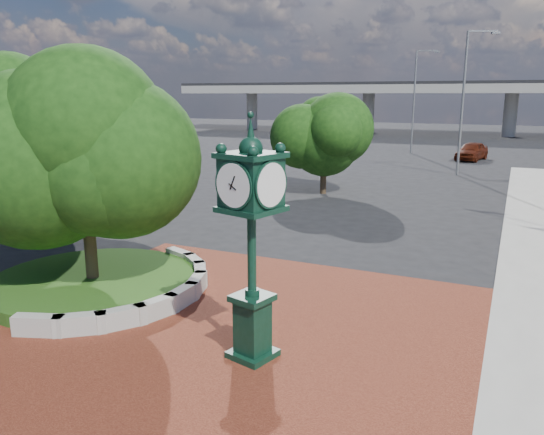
{
  "coord_description": "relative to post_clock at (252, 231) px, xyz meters",
  "views": [
    {
      "loc": [
        6.22,
        -11.47,
        5.76
      ],
      "look_at": [
        0.25,
        1.5,
        2.43
      ],
      "focal_mm": 35.0,
      "sensor_mm": 36.0,
      "label": 1
    }
  ],
  "objects": [
    {
      "name": "planter_wall",
      "position": [
        -4.0,
        1.81,
        -2.66
      ],
      "size": [
        2.96,
        6.77,
        0.54
      ],
      "color": "#9E9B93",
      "rests_on": "ground"
    },
    {
      "name": "tree_street",
      "position": [
        -5.3,
        19.81,
        0.31
      ],
      "size": [
        4.4,
        4.4,
        5.45
      ],
      "color": "#38281C",
      "rests_on": "ground"
    },
    {
      "name": "plaza",
      "position": [
        -1.3,
        0.81,
        -2.91
      ],
      "size": [
        12.0,
        12.0,
        0.04
      ],
      "primitive_type": "cube",
      "color": "maroon",
      "rests_on": "ground"
    },
    {
      "name": "overpass",
      "position": [
        -1.51,
        71.81,
        3.61
      ],
      "size": [
        90.0,
        12.0,
        7.5
      ],
      "color": "#9E9B93",
      "rests_on": "ground"
    },
    {
      "name": "street_lamp_near",
      "position": [
        1.37,
        30.95,
        2.97
      ],
      "size": [
        2.12,
        1.09,
        10.06
      ],
      "color": "slate",
      "rests_on": "ground"
    },
    {
      "name": "ground",
      "position": [
        -1.3,
        1.81,
        -2.93
      ],
      "size": [
        200.0,
        200.0,
        0.0
      ],
      "primitive_type": "plane",
      "color": "black",
      "rests_on": "ground"
    },
    {
      "name": "street_lamp_far",
      "position": [
        -4.42,
        44.47,
        2.86
      ],
      "size": [
        2.21,
        0.56,
        9.88
      ],
      "color": "slate",
      "rests_on": "ground"
    },
    {
      "name": "tree_northwest",
      "position": [
        -14.3,
        6.81,
        1.2
      ],
      "size": [
        5.6,
        5.6,
        6.93
      ],
      "color": "#38281C",
      "rests_on": "ground"
    },
    {
      "name": "parked_car",
      "position": [
        1.33,
        40.8,
        -2.11
      ],
      "size": [
        2.85,
        5.06,
        1.63
      ],
      "primitive_type": "imported",
      "rotation": [
        0.0,
        0.0,
        -0.2
      ],
      "color": "#4E190B",
      "rests_on": "ground"
    },
    {
      "name": "post_clock",
      "position": [
        0.0,
        0.0,
        0.0
      ],
      "size": [
        1.31,
        1.31,
        5.33
      ],
      "color": "black",
      "rests_on": "ground"
    },
    {
      "name": "grass_bed",
      "position": [
        -6.3,
        1.81,
        -2.73
      ],
      "size": [
        6.1,
        6.1,
        0.4
      ],
      "primitive_type": "cylinder",
      "color": "#204413",
      "rests_on": "ground"
    },
    {
      "name": "tree_planter",
      "position": [
        -6.3,
        1.81,
        0.8
      ],
      "size": [
        5.2,
        5.2,
        6.33
      ],
      "color": "#38281C",
      "rests_on": "ground"
    }
  ]
}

